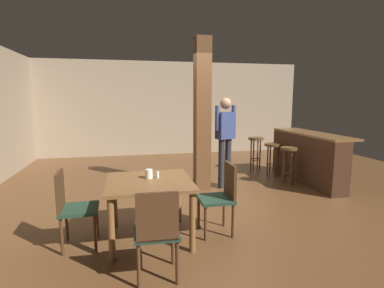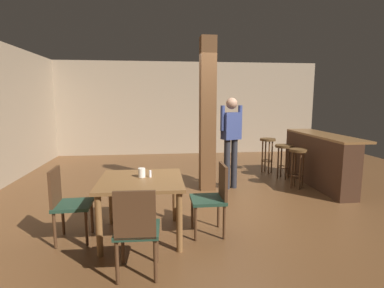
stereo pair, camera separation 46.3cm
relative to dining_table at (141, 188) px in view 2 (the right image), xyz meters
The scene contains 14 objects.
ground_plane 1.77m from the dining_table, 44.25° to the left, with size 10.80×10.80×0.00m, color brown.
wall_back 5.83m from the dining_table, 78.18° to the left, with size 8.00×0.10×2.80m, color gray.
pillar 2.32m from the dining_table, 58.89° to the left, with size 0.28×0.28×2.80m, color brown.
dining_table is the anchor object (origin of this frame).
chair_west 0.89m from the dining_table, behind, with size 0.43×0.43×0.89m.
chair_east 0.91m from the dining_table, ahead, with size 0.42×0.42×0.89m.
chair_south 0.89m from the dining_table, 90.05° to the right, with size 0.43×0.43×0.89m.
napkin_cup 0.19m from the dining_table, 87.14° to the left, with size 0.09×0.09×0.11m, color silver.
salt_shaker 0.21m from the dining_table, 35.99° to the left, with size 0.03×0.03×0.09m, color silver.
standing_person 2.46m from the dining_table, 49.58° to the left, with size 0.47×0.30×1.72m.
bar_counter 3.84m from the dining_table, 29.32° to the left, with size 0.56×2.14×1.01m.
bar_stool_near 3.32m from the dining_table, 31.02° to the left, with size 0.33×0.33×0.76m.
bar_stool_mid 3.77m from the dining_table, 40.08° to the left, with size 0.38×0.38×0.73m.
bar_stool_far 4.05m from the dining_table, 47.67° to the left, with size 0.36×0.36×0.79m.
Camera 2 is at (-0.97, -4.74, 1.71)m, focal length 28.00 mm.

